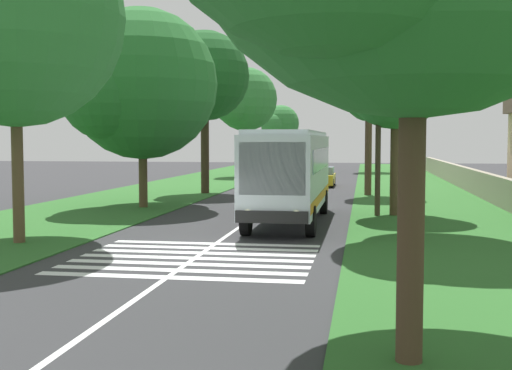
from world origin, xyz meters
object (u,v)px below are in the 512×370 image
object	(u,v)px
coach_bus	(291,170)
utility_pole	(378,111)
trailing_car_0	(267,181)
roadside_tree_right_0	(367,65)
trailing_car_1	(322,177)
roadside_tree_left_4	(244,101)
roadside_tree_right_3	(367,101)
roadside_tree_left_3	(141,89)
roadside_tree_right_1	(394,79)
roadside_tree_left_2	(202,78)
roadside_tree_left_1	(280,125)
roadside_tree_left_0	(12,24)

from	to	relation	value
coach_bus	utility_pole	size ratio (longest dim) A/B	1.25
trailing_car_0	roadside_tree_right_0	bearing A→B (deg)	-110.58
trailing_car_0	trailing_car_1	size ratio (longest dim) A/B	1.00
utility_pole	coach_bus	bearing A→B (deg)	128.42
trailing_car_0	roadside_tree_left_4	distance (m)	18.77
roadside_tree_right_0	roadside_tree_right_3	bearing A→B (deg)	-0.14
roadside_tree_left_3	roadside_tree_right_1	world-z (taller)	roadside_tree_left_3
utility_pole	roadside_tree_left_2	bearing A→B (deg)	44.02
roadside_tree_left_3	utility_pole	size ratio (longest dim) A/B	1.10
trailing_car_0	roadside_tree_left_3	bearing A→B (deg)	157.49
roadside_tree_right_1	roadside_tree_right_3	distance (m)	41.04
roadside_tree_right_1	roadside_tree_right_3	xyz separation A→B (m)	(41.00, 1.07, 1.42)
roadside_tree_left_4	roadside_tree_right_0	xyz separation A→B (m)	(-19.50, -11.06, 0.90)
roadside_tree_left_2	roadside_tree_left_4	size ratio (longest dim) A/B	1.02
coach_bus	roadside_tree_left_1	bearing A→B (deg)	7.67
trailing_car_0	roadside_tree_right_0	distance (m)	9.97
roadside_tree_left_3	utility_pole	world-z (taller)	roadside_tree_left_3
roadside_tree_right_3	utility_pole	world-z (taller)	roadside_tree_right_3
roadside_tree_left_1	roadside_tree_right_3	distance (m)	13.81
trailing_car_1	roadside_tree_left_1	size ratio (longest dim) A/B	0.57
trailing_car_1	roadside_tree_right_0	bearing A→B (deg)	-158.32
roadside_tree_left_2	roadside_tree_left_3	bearing A→B (deg)	173.68
roadside_tree_left_1	roadside_tree_left_4	world-z (taller)	roadside_tree_left_4
roadside_tree_left_3	roadside_tree_right_1	xyz separation A→B (m)	(-1.82, -12.26, 0.15)
roadside_tree_left_4	utility_pole	bearing A→B (deg)	-159.32
roadside_tree_left_2	roadside_tree_right_0	bearing A→B (deg)	-89.50
coach_bus	roadside_tree_right_1	xyz separation A→B (m)	(3.26, -4.21, 3.94)
trailing_car_0	roadside_tree_right_0	world-z (taller)	roadside_tree_right_0
roadside_tree_left_2	roadside_tree_right_3	size ratio (longest dim) A/B	1.03
trailing_car_0	roadside_tree_right_0	size ratio (longest dim) A/B	0.42
roadside_tree_left_4	roadside_tree_right_1	world-z (taller)	roadside_tree_left_4
utility_pole	roadside_tree_right_3	bearing A→B (deg)	0.57
trailing_car_1	roadside_tree_left_0	xyz separation A→B (m)	(-28.53, 8.25, 6.47)
roadside_tree_left_3	roadside_tree_right_3	bearing A→B (deg)	-15.94
roadside_tree_left_0	roadside_tree_right_1	size ratio (longest dim) A/B	1.27
roadside_tree_right_3	roadside_tree_left_1	bearing A→B (deg)	49.19
roadside_tree_left_3	roadside_tree_right_3	size ratio (longest dim) A/B	0.99
trailing_car_1	utility_pole	distance (m)	19.69
roadside_tree_left_1	utility_pole	xyz separation A→B (m)	(-50.34, -10.72, -0.58)
roadside_tree_left_2	roadside_tree_left_1	bearing A→B (deg)	0.13
roadside_tree_right_3	roadside_tree_left_4	bearing A→B (deg)	134.26
coach_bus	utility_pole	world-z (taller)	utility_pole
trailing_car_1	roadside_tree_right_3	size ratio (longest dim) A/B	0.43
roadside_tree_left_3	coach_bus	bearing A→B (deg)	-122.28
roadside_tree_right_0	roadside_tree_right_1	distance (m)	10.87
trailing_car_1	roadside_tree_right_0	xyz separation A→B (m)	(-7.86, -3.12, 7.20)
trailing_car_1	roadside_tree_left_0	distance (m)	30.39
roadside_tree_right_1	roadside_tree_left_4	bearing A→B (deg)	22.03
roadside_tree_left_1	roadside_tree_right_1	world-z (taller)	roadside_tree_right_1
coach_bus	roadside_tree_left_0	distance (m)	11.81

